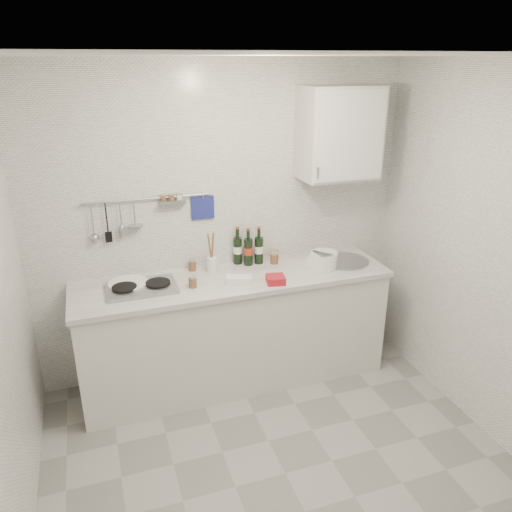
{
  "coord_description": "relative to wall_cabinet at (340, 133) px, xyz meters",
  "views": [
    {
      "loc": [
        -0.98,
        -2.27,
        2.49
      ],
      "look_at": [
        0.11,
        0.9,
        1.15
      ],
      "focal_mm": 35.0,
      "sensor_mm": 36.0,
      "label": 1
    }
  ],
  "objects": [
    {
      "name": "butter_dish",
      "position": [
        -0.9,
        -0.24,
        -1.0
      ],
      "size": [
        0.21,
        0.15,
        0.06
      ],
      "primitive_type": "cube",
      "rotation": [
        0.0,
        0.0,
        -0.33
      ],
      "color": "white",
      "rests_on": "counter"
    },
    {
      "name": "wall_right",
      "position": [
        0.6,
        -1.22,
        -0.7
      ],
      "size": [
        0.02,
        2.8,
        2.5
      ],
      "primitive_type": "cube",
      "color": "silver",
      "rests_on": "floor"
    },
    {
      "name": "counter",
      "position": [
        -0.89,
        -0.12,
        -1.52
      ],
      "size": [
        2.44,
        0.64,
        0.96
      ],
      "color": "beige",
      "rests_on": "floor"
    },
    {
      "name": "jar_a",
      "position": [
        -1.17,
        0.11,
        -0.98
      ],
      "size": [
        0.06,
        0.06,
        0.09
      ],
      "rotation": [
        0.0,
        0.0,
        -0.18
      ],
      "color": "brown",
      "rests_on": "counter"
    },
    {
      "name": "strawberry_punnet",
      "position": [
        -0.64,
        -0.33,
        -1.0
      ],
      "size": [
        0.16,
        0.16,
        0.06
      ],
      "primitive_type": "cube",
      "rotation": [
        0.0,
        0.0,
        -0.2
      ],
      "color": "red",
      "rests_on": "counter"
    },
    {
      "name": "wall_cabinet",
      "position": [
        0.0,
        0.0,
        0.0
      ],
      "size": [
        0.6,
        0.38,
        0.7
      ],
      "color": "beige",
      "rests_on": "back_wall"
    },
    {
      "name": "jar_b",
      "position": [
        -0.47,
        0.13,
        -0.99
      ],
      "size": [
        0.06,
        0.06,
        0.07
      ],
      "rotation": [
        0.0,
        0.0,
        0.14
      ],
      "color": "brown",
      "rests_on": "counter"
    },
    {
      "name": "plate_stack_hob",
      "position": [
        -1.69,
        -0.05,
        -1.01
      ],
      "size": [
        0.31,
        0.3,
        0.04
      ],
      "rotation": [
        0.0,
        0.0,
        0.4
      ],
      "color": "#436398",
      "rests_on": "counter"
    },
    {
      "name": "jar_d",
      "position": [
        -1.24,
        -0.2,
        -0.99
      ],
      "size": [
        0.06,
        0.06,
        0.09
      ],
      "rotation": [
        0.0,
        0.0,
        -0.31
      ],
      "color": "brown",
      "rests_on": "counter"
    },
    {
      "name": "back_wall",
      "position": [
        -0.9,
        0.18,
        -0.7
      ],
      "size": [
        3.0,
        0.02,
        2.5
      ],
      "primitive_type": "cube",
      "color": "silver",
      "rests_on": "floor"
    },
    {
      "name": "plate_stack_sink",
      "position": [
        -0.17,
        -0.15,
        -0.98
      ],
      "size": [
        0.28,
        0.27,
        0.12
      ],
      "rotation": [
        0.0,
        0.0,
        0.43
      ],
      "color": "white",
      "rests_on": "counter"
    },
    {
      "name": "jar_c",
      "position": [
        -0.51,
        0.04,
        -0.98
      ],
      "size": [
        0.07,
        0.07,
        0.09
      ],
      "rotation": [
        0.0,
        0.0,
        0.32
      ],
      "color": "brown",
      "rests_on": "counter"
    },
    {
      "name": "utensil_crock",
      "position": [
        -1.03,
        0.04,
        -0.95
      ],
      "size": [
        0.08,
        0.08,
        0.33
      ],
      "rotation": [
        0.0,
        0.0,
        0.28
      ],
      "color": "white",
      "rests_on": "counter"
    },
    {
      "name": "floor",
      "position": [
        -0.9,
        -1.22,
        -1.95
      ],
      "size": [
        3.0,
        3.0,
        0.0
      ],
      "primitive_type": "plane",
      "color": "slate",
      "rests_on": "ground"
    },
    {
      "name": "wine_bottles",
      "position": [
        -0.71,
        0.1,
        -0.87
      ],
      "size": [
        0.24,
        0.13,
        0.31
      ],
      "rotation": [
        0.0,
        0.0,
        -0.3
      ],
      "color": "black",
      "rests_on": "counter"
    },
    {
      "name": "ceiling",
      "position": [
        -0.9,
        -1.22,
        0.55
      ],
      "size": [
        3.0,
        3.0,
        0.0
      ],
      "primitive_type": "plane",
      "rotation": [
        3.14,
        0.0,
        0.0
      ],
      "color": "silver",
      "rests_on": "back_wall"
    },
    {
      "name": "wall_rail",
      "position": [
        -1.5,
        0.15,
        -0.52
      ],
      "size": [
        0.98,
        0.09,
        0.34
      ],
      "color": "#93969B",
      "rests_on": "back_wall"
    }
  ]
}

